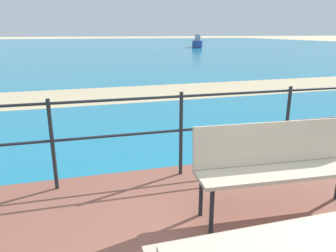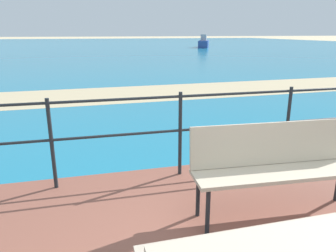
{
  "view_description": "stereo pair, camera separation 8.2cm",
  "coord_description": "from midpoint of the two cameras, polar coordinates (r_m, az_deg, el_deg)",
  "views": [
    {
      "loc": [
        -1.12,
        -1.13,
        1.78
      ],
      "look_at": [
        -0.02,
        2.9,
        0.53
      ],
      "focal_mm": 34.02,
      "sensor_mm": 36.0,
      "label": 1
    },
    {
      "loc": [
        -1.04,
        -1.15,
        1.78
      ],
      "look_at": [
        -0.02,
        2.9,
        0.53
      ],
      "focal_mm": 34.02,
      "sensor_mm": 36.0,
      "label": 2
    }
  ],
  "objects": [
    {
      "name": "railing_fence",
      "position": [
        3.82,
        1.74,
        0.52
      ],
      "size": [
        5.94,
        0.04,
        1.04
      ],
      "color": "#1E2328",
      "rests_on": "patio_paving"
    },
    {
      "name": "park_bench",
      "position": [
        3.22,
        18.75,
        -5.69
      ],
      "size": [
        1.7,
        0.51,
        0.89
      ],
      "rotation": [
        0.0,
        0.0,
        -0.05
      ],
      "color": "#BCAD93",
      "rests_on": "patio_paving"
    },
    {
      "name": "boat_near",
      "position": [
        38.31,
        5.32,
        14.59
      ],
      "size": [
        2.76,
        4.97,
        1.45
      ],
      "rotation": [
        0.0,
        0.0,
        1.17
      ],
      "color": "#2D478C",
      "rests_on": "sea_water"
    },
    {
      "name": "sea_water",
      "position": [
        41.2,
        -14.21,
        13.63
      ],
      "size": [
        90.0,
        90.0,
        0.01
      ],
      "primitive_type": "cube",
      "color": "teal",
      "rests_on": "ground"
    },
    {
      "name": "beach_strip",
      "position": [
        9.48,
        -8.55,
        5.63
      ],
      "size": [
        54.05,
        3.97,
        0.01
      ],
      "primitive_type": "cube",
      "rotation": [
        0.0,
        0.0,
        0.03
      ],
      "color": "tan",
      "rests_on": "ground"
    }
  ]
}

